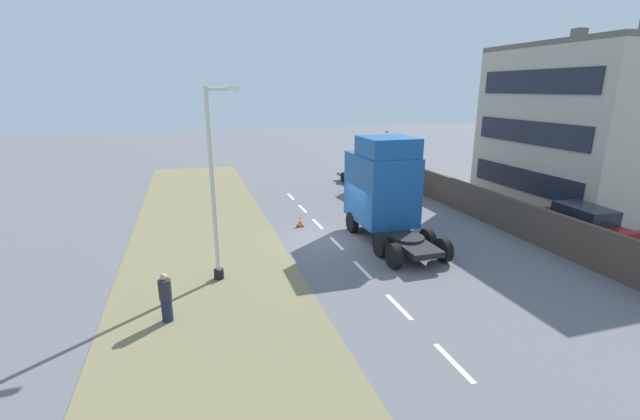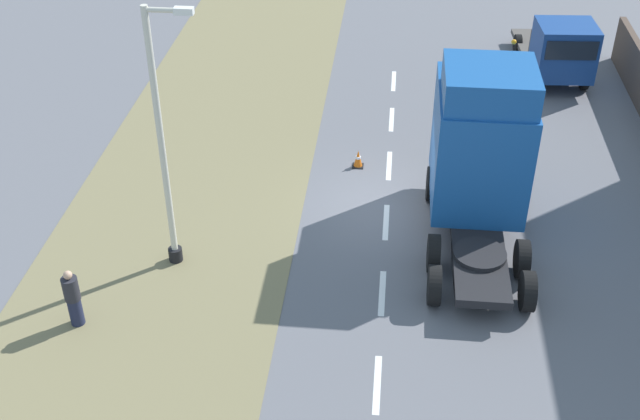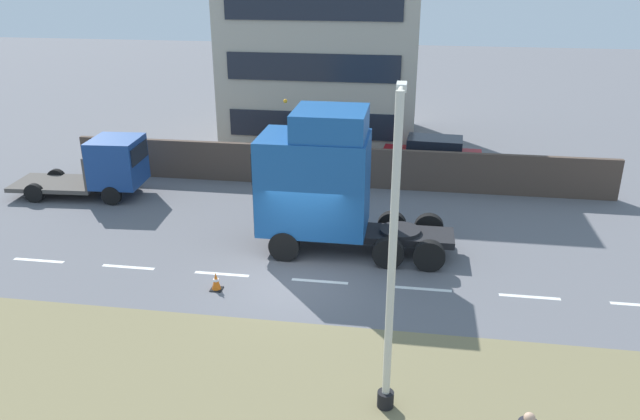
% 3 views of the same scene
% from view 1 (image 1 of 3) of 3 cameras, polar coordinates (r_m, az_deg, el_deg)
% --- Properties ---
extents(ground_plane, '(120.00, 120.00, 0.00)m').
position_cam_1_polar(ground_plane, '(21.02, 1.62, -3.84)').
color(ground_plane, slate).
rests_on(ground_plane, ground).
extents(grass_verge, '(7.00, 44.00, 0.01)m').
position_cam_1_polar(grass_verge, '(20.05, -14.94, -5.39)').
color(grass_verge, olive).
rests_on(grass_verge, ground).
extents(lane_markings, '(0.16, 21.00, 0.00)m').
position_cam_1_polar(lane_markings, '(20.40, 2.25, -4.47)').
color(lane_markings, white).
rests_on(lane_markings, ground).
extents(boundary_wall, '(0.25, 24.00, 1.79)m').
position_cam_1_polar(boundary_wall, '(25.01, 21.59, 0.39)').
color(boundary_wall, '#4C3D33').
rests_on(boundary_wall, ground).
extents(building_block, '(8.61, 9.88, 10.73)m').
position_cam_1_polar(building_block, '(30.86, 32.06, 9.29)').
color(building_block, '#B7AD99').
rests_on(building_block, ground).
extents(lorry_cab, '(2.66, 6.68, 5.09)m').
position_cam_1_polar(lorry_cab, '(20.89, 8.45, 2.94)').
color(lorry_cab, black).
rests_on(lorry_cab, ground).
extents(flatbed_truck, '(2.49, 5.71, 2.55)m').
position_cam_1_polar(flatbed_truck, '(31.32, 7.00, 5.20)').
color(flatbed_truck, navy).
rests_on(flatbed_truck, ground).
extents(parked_car, '(2.10, 4.58, 1.93)m').
position_cam_1_polar(parked_car, '(23.23, 31.43, -1.86)').
color(parked_car, maroon).
rests_on(parked_car, ground).
extents(lamp_post, '(1.31, 0.38, 7.19)m').
position_cam_1_polar(lamp_post, '(16.15, -13.79, 1.68)').
color(lamp_post, black).
rests_on(lamp_post, ground).
extents(pedestrian, '(0.39, 0.39, 1.63)m').
position_cam_1_polar(pedestrian, '(14.44, -19.86, -11.00)').
color(pedestrian, '#1E233D').
rests_on(pedestrian, ground).
extents(traffic_cone_lead, '(0.36, 0.36, 0.58)m').
position_cam_1_polar(traffic_cone_lead, '(22.81, -2.66, -1.51)').
color(traffic_cone_lead, black).
rests_on(traffic_cone_lead, ground).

